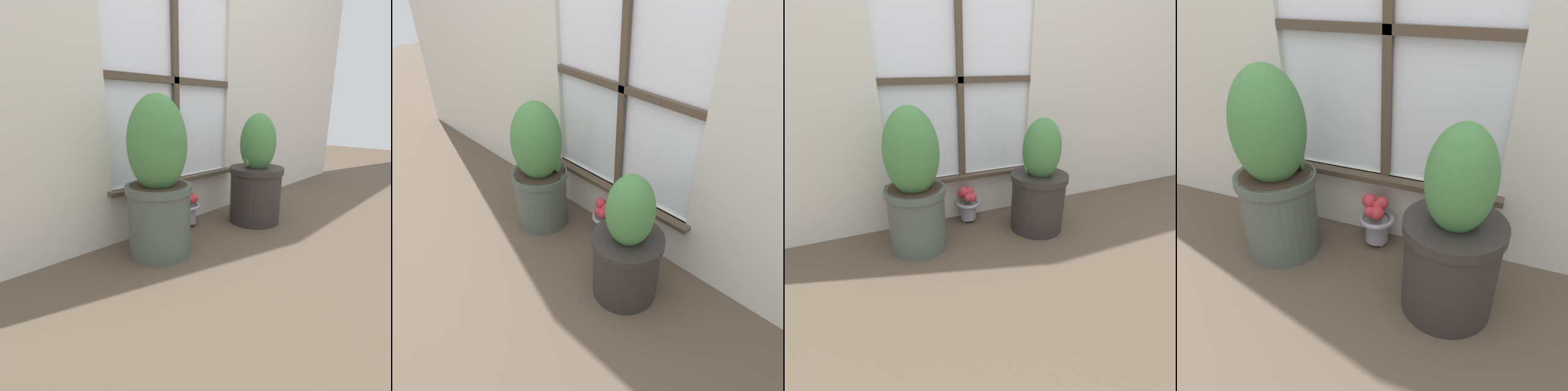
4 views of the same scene
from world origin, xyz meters
TOP-DOWN VIEW (x-y plane):
  - ground_plane at (0.00, 0.00)m, footprint 10.00×10.00m
  - potted_plant_left at (-0.36, 0.29)m, footprint 0.32×0.32m
  - potted_plant_right at (0.36, 0.22)m, footprint 0.33×0.33m
  - flower_vase at (-0.00, 0.46)m, footprint 0.15×0.15m

SIDE VIEW (x-z plane):
  - ground_plane at x=0.00m, z-range 0.00..0.00m
  - flower_vase at x=0.00m, z-range 0.01..0.25m
  - potted_plant_right at x=0.36m, z-range -0.05..0.62m
  - potted_plant_left at x=-0.36m, z-range -0.02..0.75m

